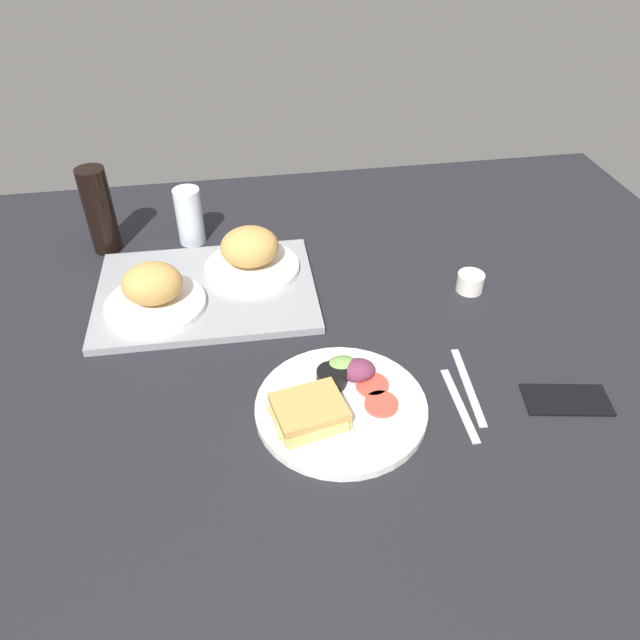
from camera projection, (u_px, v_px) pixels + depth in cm
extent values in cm
cube|color=black|center=(312.00, 353.00, 114.36)|extent=(190.00, 150.00, 3.00)
cube|color=gray|center=(207.00, 291.00, 126.14)|extent=(45.57, 33.78, 1.60)
cylinder|color=white|center=(156.00, 305.00, 120.07)|extent=(19.91, 19.91, 1.40)
ellipsoid|color=tan|center=(152.00, 283.00, 117.58)|extent=(11.78, 10.17, 8.03)
cylinder|color=white|center=(252.00, 268.00, 130.34)|extent=(20.32, 20.32, 1.40)
ellipsoid|color=tan|center=(250.00, 247.00, 127.72)|extent=(12.39, 10.70, 8.45)
cylinder|color=white|center=(341.00, 408.00, 100.39)|extent=(28.67, 28.67, 1.60)
cube|color=#DBB266|center=(309.00, 417.00, 96.73)|extent=(12.79, 11.30, 1.40)
cube|color=#B2C66B|center=(309.00, 412.00, 95.98)|extent=(11.25, 9.31, 1.00)
cube|color=tan|center=(309.00, 407.00, 95.23)|extent=(12.51, 10.92, 1.40)
cylinder|color=#D14738|center=(381.00, 404.00, 99.37)|extent=(5.60, 5.60, 0.80)
cylinder|color=#D14738|center=(372.00, 385.00, 102.84)|extent=(5.60, 5.60, 0.80)
cylinder|color=black|center=(332.00, 377.00, 102.72)|extent=(5.20, 5.20, 3.00)
cylinder|color=#EFEACC|center=(332.00, 373.00, 102.04)|extent=(4.26, 4.26, 0.60)
ellipsoid|color=#729E4C|center=(342.00, 367.00, 104.25)|extent=(6.00, 4.80, 3.60)
ellipsoid|color=#6B2D47|center=(358.00, 370.00, 103.70)|extent=(6.00, 4.80, 3.60)
cylinder|color=silver|center=(189.00, 216.00, 139.14)|extent=(6.12, 6.12, 13.35)
cylinder|color=black|center=(99.00, 211.00, 134.51)|extent=(6.40, 6.40, 19.86)
cylinder|color=silver|center=(470.00, 282.00, 126.62)|extent=(5.60, 5.60, 4.00)
cube|color=#B7B7BC|center=(460.00, 404.00, 101.76)|extent=(1.71, 17.02, 0.50)
cube|color=#B7B7BC|center=(468.00, 385.00, 105.23)|extent=(3.10, 19.05, 0.50)
cube|color=black|center=(567.00, 399.00, 102.49)|extent=(15.46, 9.66, 0.80)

